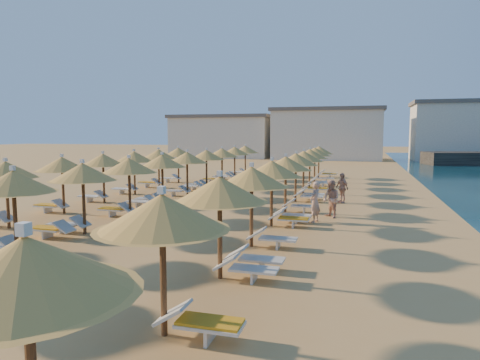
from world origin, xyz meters
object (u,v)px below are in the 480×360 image
(parasol_row_west, at_px, (162,162))
(beachgoer_c, at_px, (342,188))
(beachgoer_b, at_px, (331,199))
(parasol_row_east, at_px, (286,164))
(beachgoer_a, at_px, (315,202))

(parasol_row_west, height_order, beachgoer_c, parasol_row_west)
(parasol_row_west, xyz_separation_m, beachgoer_c, (8.84, 3.47, -1.46))
(beachgoer_c, relative_size, beachgoer_b, 0.97)
(parasol_row_west, distance_m, beachgoer_b, 8.72)
(parasol_row_east, height_order, parasol_row_west, same)
(parasol_row_east, relative_size, beachgoer_c, 21.62)
(parasol_row_west, height_order, beachgoer_a, parasol_row_west)
(parasol_row_east, xyz_separation_m, beachgoer_c, (2.46, 3.47, -1.46))
(parasol_row_west, xyz_separation_m, beachgoer_a, (7.98, -2.03, -1.40))
(parasol_row_east, relative_size, parasol_row_west, 1.00)
(parasol_row_east, height_order, beachgoer_b, parasol_row_east)
(parasol_row_east, distance_m, parasol_row_west, 6.38)
(parasol_row_west, distance_m, beachgoer_c, 9.61)
(parasol_row_east, xyz_separation_m, beachgoer_b, (2.19, -0.81, -1.43))
(beachgoer_c, height_order, beachgoer_a, beachgoer_a)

